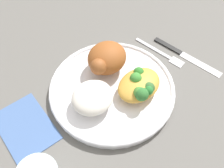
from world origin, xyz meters
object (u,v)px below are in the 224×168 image
(roasted_chicken, at_px, (106,58))
(fork, at_px, (162,53))
(mac_cheese_with_broccoli, at_px, (140,85))
(napkin, at_px, (25,127))
(rice_pile, at_px, (92,97))
(knife, at_px, (181,53))
(plate, at_px, (112,89))

(roasted_chicken, relative_size, fork, 0.72)
(mac_cheese_with_broccoli, height_order, napkin, mac_cheese_with_broccoli)
(roasted_chicken, xyz_separation_m, mac_cheese_with_broccoli, (-0.00, 0.10, -0.01))
(rice_pile, relative_size, knife, 0.47)
(plate, height_order, knife, plate)
(plate, xyz_separation_m, knife, (-0.21, 0.04, -0.01))
(napkin, bearing_deg, rice_pile, 152.60)
(roasted_chicken, bearing_deg, rice_pile, 26.42)
(plate, height_order, mac_cheese_with_broccoli, mac_cheese_with_broccoli)
(mac_cheese_with_broccoli, distance_m, napkin, 0.26)
(napkin, bearing_deg, roasted_chicken, 173.97)
(plate, relative_size, knife, 1.48)
(rice_pile, bearing_deg, roasted_chicken, -153.58)
(plate, xyz_separation_m, napkin, (0.19, -0.07, -0.01))
(roasted_chicken, distance_m, napkin, 0.23)
(fork, bearing_deg, napkin, -12.45)
(mac_cheese_with_broccoli, height_order, fork, mac_cheese_with_broccoli)
(knife, bearing_deg, rice_pile, -10.12)
(roasted_chicken, bearing_deg, mac_cheese_with_broccoli, 91.71)
(plate, bearing_deg, fork, 176.71)
(rice_pile, distance_m, knife, 0.27)
(plate, bearing_deg, mac_cheese_with_broccoli, 123.93)
(rice_pile, xyz_separation_m, fork, (-0.23, 0.01, -0.04))
(roasted_chicken, distance_m, mac_cheese_with_broccoli, 0.10)
(mac_cheese_with_broccoli, height_order, knife, mac_cheese_with_broccoli)
(fork, bearing_deg, mac_cheese_with_broccoli, 15.97)
(rice_pile, bearing_deg, napkin, -27.40)
(plate, height_order, fork, plate)
(roasted_chicken, bearing_deg, plate, 56.77)
(plate, xyz_separation_m, mac_cheese_with_broccoli, (-0.03, 0.05, 0.03))
(plate, bearing_deg, napkin, -20.32)
(fork, distance_m, napkin, 0.37)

